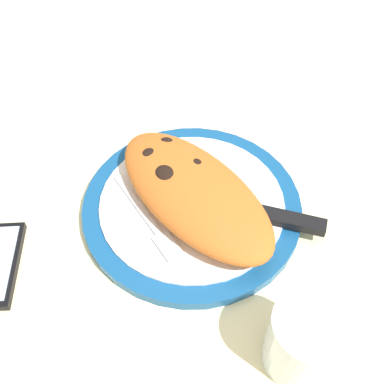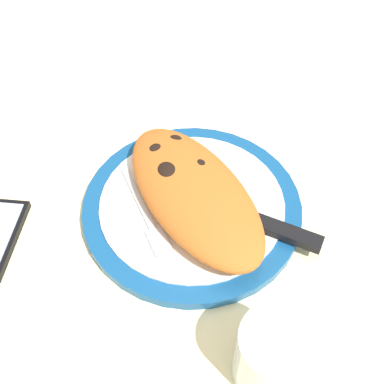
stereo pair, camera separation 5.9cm
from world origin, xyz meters
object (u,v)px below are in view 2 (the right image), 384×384
(plate, at_px, (192,206))
(fork, at_px, (147,217))
(calzone, at_px, (194,193))
(knife, at_px, (262,224))
(water_glass, at_px, (273,358))

(plate, height_order, fork, fork)
(calzone, bearing_deg, knife, 35.52)
(fork, height_order, knife, knife)
(plate, distance_m, calzone, 0.03)
(knife, distance_m, water_glass, 0.17)
(plate, distance_m, knife, 0.10)
(fork, xyz_separation_m, knife, (0.09, 0.11, 0.00))
(fork, bearing_deg, water_glass, 5.07)
(calzone, distance_m, fork, 0.07)
(fork, relative_size, knife, 0.79)
(knife, bearing_deg, plate, -145.79)
(plate, bearing_deg, fork, -96.57)
(plate, bearing_deg, knife, 34.21)
(calzone, bearing_deg, fork, -100.58)
(fork, bearing_deg, calzone, 79.42)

